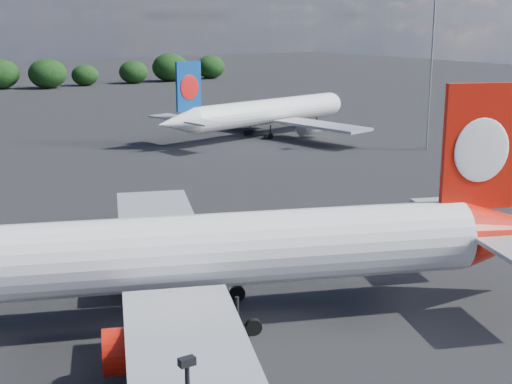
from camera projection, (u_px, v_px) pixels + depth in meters
qantas_airliner at (225, 252)px, 48.73m from camera, size 47.44×45.64×16.04m
china_southern_airliner at (261, 113)px, 123.45m from camera, size 41.82×39.93×13.68m
floodlight_mast_near at (432, 48)px, 108.80m from camera, size 1.60×1.60×24.72m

